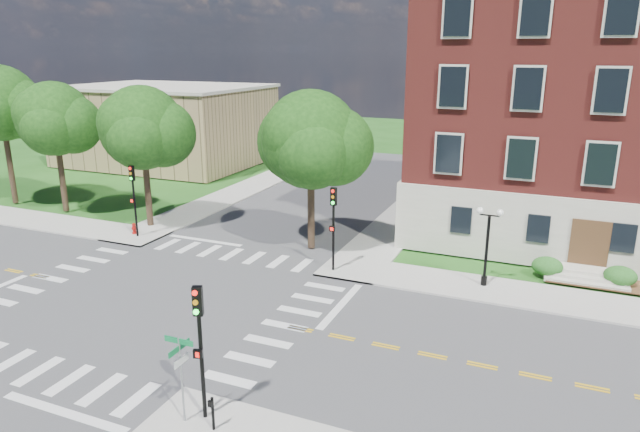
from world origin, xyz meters
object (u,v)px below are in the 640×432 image
at_px(traffic_signal_se, 200,336).
at_px(fire_hydrant, 134,229).
at_px(traffic_signal_ne, 333,218).
at_px(push_button_post, 212,412).
at_px(twin_lamp_west, 487,242).
at_px(street_sign_pole, 181,363).
at_px(traffic_signal_nw, 133,192).

distance_m(traffic_signal_se, fire_hydrant, 22.04).
relative_size(traffic_signal_ne, fire_hydrant, 6.40).
height_order(traffic_signal_ne, push_button_post, traffic_signal_ne).
xyz_separation_m(traffic_signal_se, traffic_signal_ne, (-0.94, 14.20, 0.00)).
xyz_separation_m(twin_lamp_west, street_sign_pole, (-7.72, -15.79, -0.21)).
xyz_separation_m(traffic_signal_se, twin_lamp_west, (7.23, 15.33, -0.66)).
relative_size(traffic_signal_nw, twin_lamp_west, 1.13).
xyz_separation_m(traffic_signal_ne, fire_hydrant, (-14.87, 0.92, -2.72)).
bearing_deg(traffic_signal_nw, traffic_signal_ne, -2.27).
bearing_deg(twin_lamp_west, traffic_signal_se, -115.23).
bearing_deg(traffic_signal_se, traffic_signal_nw, 135.94).
bearing_deg(fire_hydrant, traffic_signal_se, -43.73).
distance_m(traffic_signal_nw, push_button_post, 22.16).
height_order(street_sign_pole, push_button_post, street_sign_pole).
relative_size(traffic_signal_se, traffic_signal_nw, 1.00).
distance_m(street_sign_pole, push_button_post, 1.89).
distance_m(traffic_signal_se, twin_lamp_west, 16.97).
relative_size(traffic_signal_ne, street_sign_pole, 1.55).
bearing_deg(twin_lamp_west, fire_hydrant, -179.47).
bearing_deg(traffic_signal_ne, push_button_post, -83.84).
bearing_deg(push_button_post, street_sign_pole, 178.91).
xyz_separation_m(traffic_signal_ne, street_sign_pole, (0.44, -14.66, -0.88)).
bearing_deg(traffic_signal_nw, fire_hydrant, 147.20).
relative_size(push_button_post, fire_hydrant, 1.60).
distance_m(traffic_signal_ne, fire_hydrant, 15.14).
bearing_deg(push_button_post, traffic_signal_se, 143.70).
height_order(push_button_post, fire_hydrant, push_button_post).
bearing_deg(street_sign_pole, push_button_post, -1.09).
xyz_separation_m(traffic_signal_nw, twin_lamp_west, (22.49, 0.57, -0.66)).
height_order(traffic_signal_nw, push_button_post, traffic_signal_nw).
bearing_deg(traffic_signal_nw, twin_lamp_west, 1.44).
xyz_separation_m(twin_lamp_west, fire_hydrant, (-23.03, -0.21, -2.06)).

